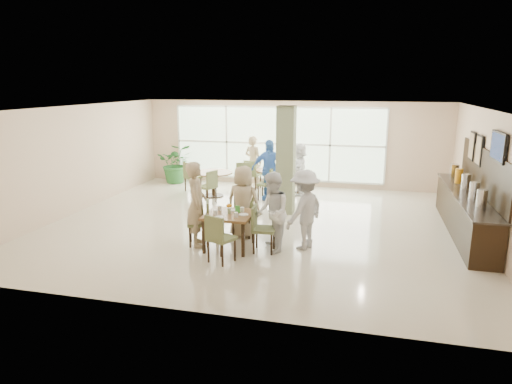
% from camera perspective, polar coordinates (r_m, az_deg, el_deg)
% --- Properties ---
extents(ground, '(10.00, 10.00, 0.00)m').
position_cam_1_polar(ground, '(11.16, 0.50, -4.05)').
color(ground, beige).
rests_on(ground, ground).
extents(room_shell, '(10.00, 10.00, 10.00)m').
position_cam_1_polar(room_shell, '(10.77, 0.52, 4.63)').
color(room_shell, white).
rests_on(room_shell, ground).
extents(window_bank, '(7.00, 0.04, 7.00)m').
position_cam_1_polar(window_bank, '(15.23, 2.63, 6.06)').
color(window_bank, silver).
rests_on(window_bank, ground).
extents(column, '(0.45, 0.45, 2.80)m').
position_cam_1_polar(column, '(11.90, 3.75, 3.96)').
color(column, '#646D4B').
rests_on(column, ground).
extents(main_table, '(0.98, 0.98, 0.75)m').
position_cam_1_polar(main_table, '(9.41, -3.37, -3.23)').
color(main_table, brown).
rests_on(main_table, ground).
extents(round_table_left, '(1.19, 1.19, 0.75)m').
position_cam_1_polar(round_table_left, '(13.85, -5.38, 1.87)').
color(round_table_left, brown).
rests_on(round_table_left, ground).
extents(round_table_right, '(1.17, 1.17, 0.75)m').
position_cam_1_polar(round_table_right, '(14.14, 2.34, 2.16)').
color(round_table_right, brown).
rests_on(round_table_right, ground).
extents(chairs_main_table, '(1.97, 2.09, 0.95)m').
position_cam_1_polar(chairs_main_table, '(9.47, -3.06, -4.28)').
color(chairs_main_table, '#505B32').
rests_on(chairs_main_table, ground).
extents(chairs_table_left, '(2.24, 1.89, 0.95)m').
position_cam_1_polar(chairs_table_left, '(13.89, -5.21, 1.43)').
color(chairs_table_left, '#505B32').
rests_on(chairs_table_left, ground).
extents(chairs_table_right, '(2.13, 1.81, 0.95)m').
position_cam_1_polar(chairs_table_right, '(14.18, 2.14, 1.72)').
color(chairs_table_right, '#505B32').
rests_on(chairs_table_right, ground).
extents(tabletop_clutter, '(0.72, 0.78, 0.21)m').
position_cam_1_polar(tabletop_clutter, '(9.35, -3.26, -2.37)').
color(tabletop_clutter, white).
rests_on(tabletop_clutter, main_table).
extents(buffet_counter, '(0.64, 4.70, 1.95)m').
position_cam_1_polar(buffet_counter, '(11.43, 24.74, -2.01)').
color(buffet_counter, black).
rests_on(buffet_counter, ground).
extents(wall_tv, '(0.06, 1.00, 0.58)m').
position_cam_1_polar(wall_tv, '(10.12, 28.05, 5.04)').
color(wall_tv, black).
rests_on(wall_tv, ground).
extents(framed_art_a, '(0.05, 0.55, 0.70)m').
position_cam_1_polar(framed_art_a, '(11.71, 26.13, 4.69)').
color(framed_art_a, black).
rests_on(framed_art_a, ground).
extents(framed_art_b, '(0.05, 0.55, 0.70)m').
position_cam_1_polar(framed_art_b, '(12.48, 25.40, 5.23)').
color(framed_art_b, black).
rests_on(framed_art_b, ground).
extents(potted_plant, '(1.58, 1.58, 1.35)m').
position_cam_1_polar(potted_plant, '(15.92, -9.95, 3.56)').
color(potted_plant, '#28652B').
rests_on(potted_plant, ground).
extents(teen_left, '(0.64, 0.77, 1.80)m').
position_cam_1_polar(teen_left, '(9.59, -7.43, -1.51)').
color(teen_left, tan).
rests_on(teen_left, ground).
extents(teen_far, '(0.84, 0.54, 1.61)m').
position_cam_1_polar(teen_far, '(10.08, -1.62, -1.21)').
color(teen_far, tan).
rests_on(teen_far, ground).
extents(teen_right, '(0.86, 0.96, 1.64)m').
position_cam_1_polar(teen_right, '(9.19, 2.03, -2.58)').
color(teen_right, white).
rests_on(teen_right, ground).
extents(teen_standing, '(1.03, 1.23, 1.66)m').
position_cam_1_polar(teen_standing, '(9.40, 6.09, -2.21)').
color(teen_standing, '#B6B6B9').
rests_on(teen_standing, ground).
extents(adult_a, '(1.05, 0.60, 1.78)m').
position_cam_1_polar(adult_a, '(13.34, 1.61, 2.79)').
color(adult_a, '#467ED2').
rests_on(adult_a, ground).
extents(adult_b, '(0.86, 1.57, 1.61)m').
position_cam_1_polar(adult_b, '(14.01, 5.38, 2.90)').
color(adult_b, white).
rests_on(adult_b, ground).
extents(adult_standing, '(0.73, 0.60, 1.71)m').
position_cam_1_polar(adult_standing, '(14.92, -0.37, 3.79)').
color(adult_standing, tan).
rests_on(adult_standing, ground).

